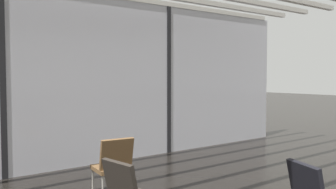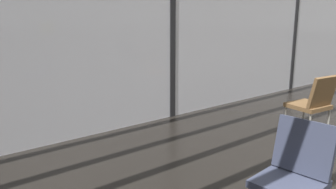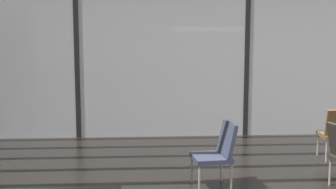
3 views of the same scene
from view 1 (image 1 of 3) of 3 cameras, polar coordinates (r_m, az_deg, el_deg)
The scene contains 4 objects.
glass_curtain_wall at distance 6.73m, azimuth -24.48°, elevation 1.82°, with size 14.00×0.08×3.29m, color silver.
window_mullion_1 at distance 6.73m, azimuth -24.48°, elevation 1.82°, with size 0.10×0.12×3.29m, color black.
window_mullion_2 at distance 8.25m, azimuth -0.05°, elevation 2.25°, with size 0.10×0.12×3.29m, color black.
lounge_chair_0 at distance 5.39m, azimuth -8.52°, elevation -10.52°, with size 0.54×0.58×0.87m.
Camera 1 is at (-1.50, -1.36, 1.75)m, focal length 39.04 mm.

